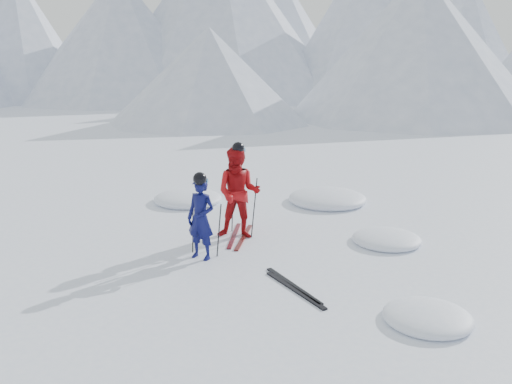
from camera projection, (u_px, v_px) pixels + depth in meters
The scene contains 12 objects.
ground at pixel (304, 261), 10.45m from camera, with size 160.00×160.00×0.00m, color white.
skier_blue at pixel (201, 219), 10.40m from camera, with size 0.59×0.39×1.61m, color #0B0E47.
skier_red at pixel (239, 193), 11.58m from camera, with size 0.97×0.75×1.99m, color #AA0D10.
pole_blue_left at pixel (193, 228), 10.73m from camera, with size 0.02×0.02×1.07m, color black.
pole_blue_right at pixel (219, 230), 10.56m from camera, with size 0.02×0.02×1.07m, color black.
pole_red_left at pixel (233, 203), 12.02m from camera, with size 0.02×0.02×1.32m, color black.
pole_red_right at pixel (254, 208), 11.65m from camera, with size 0.02×0.02×1.32m, color black.
ski_worn_left at pixel (234, 235), 11.88m from camera, with size 0.09×1.70×0.03m, color black.
ski_worn_right at pixel (244, 237), 11.77m from camera, with size 0.09×1.70×0.03m, color black.
ski_loose_a at pixel (293, 285), 9.29m from camera, with size 0.09×1.70×0.03m, color black.
ski_loose_b at pixel (295, 290), 9.12m from camera, with size 0.09×1.70×0.03m, color black.
snow_lumps at pixel (296, 215), 13.44m from camera, with size 8.71×7.35×0.46m.
Camera 1 is at (3.88, -9.05, 3.84)m, focal length 38.00 mm.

